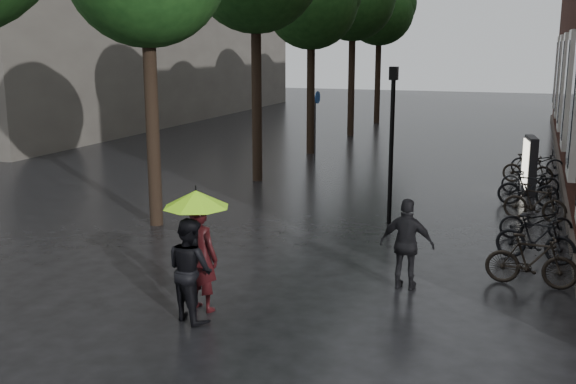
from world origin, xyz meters
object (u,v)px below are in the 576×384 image
at_px(parked_bicycles, 533,195).
at_px(ad_lightbox, 529,165).
at_px(lamp_post, 392,130).
at_px(person_burgundy, 201,257).
at_px(pedestrian_walking, 407,244).
at_px(person_black, 190,269).

xyz_separation_m(parked_bicycles, ad_lightbox, (-0.15, 2.35, 0.40)).
bearing_deg(lamp_post, ad_lightbox, 56.71).
distance_m(person_burgundy, parked_bicycles, 10.43).
distance_m(pedestrian_walking, lamp_post, 4.83).
height_order(parked_bicycles, lamp_post, lamp_post).
xyz_separation_m(person_burgundy, person_black, (0.03, -0.45, -0.07)).
bearing_deg(person_burgundy, parked_bicycles, -102.46).
bearing_deg(person_black, lamp_post, -77.88).
relative_size(pedestrian_walking, ad_lightbox, 0.98).
bearing_deg(parked_bicycles, pedestrian_walking, -106.89).
height_order(person_black, pedestrian_walking, person_black).
distance_m(parked_bicycles, ad_lightbox, 2.38).
distance_m(person_black, ad_lightbox, 12.85).
xyz_separation_m(pedestrian_walking, parked_bicycles, (2.10, 6.92, -0.38)).
bearing_deg(lamp_post, parked_bicycles, 36.89).
distance_m(person_burgundy, person_black, 0.45).
xyz_separation_m(person_black, lamp_post, (1.77, 7.02, 1.49)).
relative_size(person_burgundy, lamp_post, 0.47).
bearing_deg(ad_lightbox, person_black, -122.04).
bearing_deg(ad_lightbox, person_burgundy, -122.95).
bearing_deg(person_burgundy, person_black, 110.89).
distance_m(person_burgundy, pedestrian_walking, 3.71).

